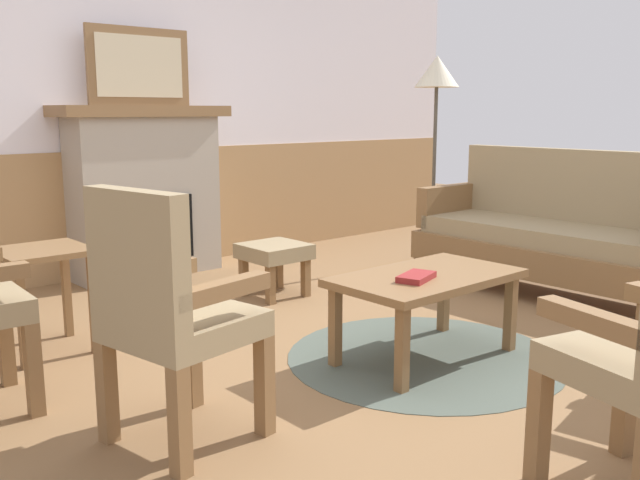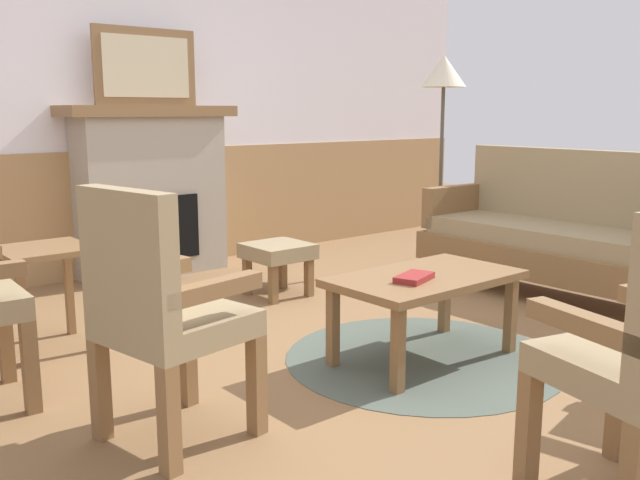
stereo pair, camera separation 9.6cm
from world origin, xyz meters
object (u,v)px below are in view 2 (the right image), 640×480
object	(u,v)px
book_on_table	(414,278)
armchair_near_fireplace	(160,306)
coffee_table	(425,285)
side_table	(45,269)
footstool	(278,255)
couch	(555,237)
floor_lamp_by_couch	(444,84)
fireplace	(151,190)
framed_picture	(146,67)

from	to	relation	value
book_on_table	armchair_near_fireplace	world-z (taller)	armchair_near_fireplace
coffee_table	side_table	size ratio (longest dim) A/B	1.75
footstool	side_table	world-z (taller)	side_table
couch	book_on_table	world-z (taller)	couch
footstool	side_table	distance (m)	1.58
armchair_near_fireplace	floor_lamp_by_couch	size ratio (longest dim) A/B	0.58
coffee_table	floor_lamp_by_couch	size ratio (longest dim) A/B	0.57
book_on_table	floor_lamp_by_couch	distance (m)	2.72
coffee_table	footstool	size ratio (longest dim) A/B	2.40
armchair_near_fireplace	footstool	bearing A→B (deg)	42.07
floor_lamp_by_couch	coffee_table	bearing A→B (deg)	-141.16
fireplace	framed_picture	distance (m)	0.91
couch	coffee_table	bearing A→B (deg)	-169.82
coffee_table	book_on_table	xyz separation A→B (m)	(-0.14, -0.05, 0.07)
fireplace	floor_lamp_by_couch	xyz separation A→B (m)	(2.05, -1.10, 0.80)
armchair_near_fireplace	floor_lamp_by_couch	bearing A→B (deg)	24.19
coffee_table	side_table	bearing A→B (deg)	135.78
fireplace	coffee_table	bearing A→B (deg)	-86.02
footstool	armchair_near_fireplace	world-z (taller)	armchair_near_fireplace
couch	armchair_near_fireplace	size ratio (longest dim) A/B	1.84
book_on_table	floor_lamp_by_couch	size ratio (longest dim) A/B	0.13
couch	fireplace	bearing A→B (deg)	128.48
side_table	fireplace	bearing A→B (deg)	45.19
coffee_table	floor_lamp_by_couch	world-z (taller)	floor_lamp_by_couch
framed_picture	coffee_table	world-z (taller)	framed_picture
floor_lamp_by_couch	side_table	bearing A→B (deg)	-177.66
framed_picture	side_table	bearing A→B (deg)	-134.80
coffee_table	armchair_near_fireplace	bearing A→B (deg)	179.29
book_on_table	couch	bearing A→B (deg)	10.95
fireplace	floor_lamp_by_couch	distance (m)	2.46
footstool	coffee_table	bearing A→B (deg)	-96.43
side_table	floor_lamp_by_couch	bearing A→B (deg)	2.34
book_on_table	armchair_near_fireplace	distance (m)	1.30
fireplace	armchair_near_fireplace	xyz separation A→B (m)	(-1.26, -2.58, -0.11)
framed_picture	book_on_table	xyz separation A→B (m)	(0.04, -2.65, -1.10)
footstool	side_table	bearing A→B (deg)	-176.51
couch	book_on_table	distance (m)	1.82
armchair_near_fireplace	book_on_table	bearing A→B (deg)	-2.99
coffee_table	side_table	xyz separation A→B (m)	(-1.41, 1.37, 0.05)
framed_picture	side_table	xyz separation A→B (m)	(-1.23, -1.23, -1.13)
coffee_table	side_table	distance (m)	1.96
armchair_near_fireplace	floor_lamp_by_couch	world-z (taller)	floor_lamp_by_couch
framed_picture	floor_lamp_by_couch	xyz separation A→B (m)	(2.05, -1.10, -0.11)
floor_lamp_by_couch	armchair_near_fireplace	bearing A→B (deg)	-155.81
framed_picture	couch	distance (m)	3.17
framed_picture	side_table	world-z (taller)	framed_picture
couch	footstool	distance (m)	1.89
fireplace	armchair_near_fireplace	size ratio (longest dim) A/B	1.33
framed_picture	footstool	world-z (taller)	framed_picture
footstool	floor_lamp_by_couch	bearing A→B (deg)	1.26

